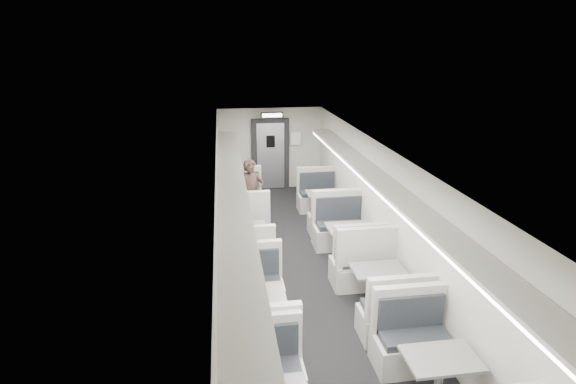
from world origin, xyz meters
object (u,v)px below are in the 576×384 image
object	(u,v)px
exit_sign	(272,115)
passenger	(251,195)
booth_left_a	(242,210)
booth_left_b	(246,241)
booth_right_a	(324,206)
booth_right_d	(438,382)
booth_right_b	(350,245)
booth_left_c	(256,313)
vestibule_door	(271,155)
booth_right_c	(377,288)

from	to	relation	value
exit_sign	passenger	bearing A→B (deg)	-107.50
booth_left_a	exit_sign	xyz separation A→B (m)	(1.00, 2.36, 1.88)
booth_left_a	booth_left_b	xyz separation A→B (m)	(0.00, -1.65, -0.05)
booth_right_a	booth_right_d	world-z (taller)	booth_right_a
booth_left_b	booth_right_b	xyz separation A→B (m)	(2.00, -0.57, 0.05)
booth_left_c	passenger	distance (m)	4.16
booth_right_d	exit_sign	xyz separation A→B (m)	(-1.00, 8.34, 1.91)
vestibule_door	exit_sign	distance (m)	1.33
booth_right_a	booth_left_b	bearing A→B (deg)	-139.30
booth_right_b	passenger	size ratio (longest dim) A/B	1.35
booth_right_c	booth_right_d	bearing A→B (deg)	-90.00
booth_right_b	booth_right_c	size ratio (longest dim) A/B	1.09
booth_left_c	booth_right_b	size ratio (longest dim) A/B	0.91
exit_sign	booth_right_c	bearing A→B (deg)	-80.80
booth_left_a	vestibule_door	xyz separation A→B (m)	(1.00, 2.85, 0.64)
booth_right_c	vestibule_door	distance (m)	6.77
booth_right_d	vestibule_door	xyz separation A→B (m)	(-1.00, 8.82, 0.67)
booth_right_a	exit_sign	distance (m)	3.14
booth_right_b	booth_left_c	bearing A→B (deg)	-134.55
booth_left_b	booth_right_d	bearing A→B (deg)	-65.20
booth_left_b	vestibule_door	world-z (taller)	vestibule_door
passenger	exit_sign	bearing A→B (deg)	68.21
booth_right_a	booth_right_b	distance (m)	2.29
booth_left_c	passenger	xyz separation A→B (m)	(0.22, 4.13, 0.46)
booth_right_b	passenger	world-z (taller)	passenger
booth_left_c	vestibule_door	bearing A→B (deg)	81.98
booth_right_b	booth_right_c	world-z (taller)	booth_right_b
booth_right_d	booth_right_b	bearing A→B (deg)	90.00
booth_left_b	passenger	distance (m)	1.61
booth_left_a	vestibule_door	size ratio (longest dim) A/B	1.07
booth_left_a	booth_left_c	size ratio (longest dim) A/B	1.10
exit_sign	booth_right_a	bearing A→B (deg)	-66.39
booth_left_a	exit_sign	world-z (taller)	exit_sign
booth_left_c	booth_right_d	xyz separation A→B (m)	(2.00, -1.73, 0.00)
booth_left_c	vestibule_door	world-z (taller)	vestibule_door
booth_right_c	vestibule_door	world-z (taller)	vestibule_door
booth_left_b	booth_left_c	bearing A→B (deg)	-90.00
booth_right_c	passenger	bearing A→B (deg)	115.75
booth_right_a	booth_right_d	xyz separation A→B (m)	(0.00, -6.05, -0.00)
booth_left_a	booth_right_b	bearing A→B (deg)	-47.91
booth_left_b	booth_right_d	xyz separation A→B (m)	(2.00, -4.33, 0.01)
booth_left_a	booth_right_c	distance (m)	4.31
booth_left_b	vestibule_door	size ratio (longest dim) A/B	0.95
booth_left_a	booth_left_b	world-z (taller)	booth_left_a
booth_left_b	booth_right_a	bearing A→B (deg)	40.70
booth_right_c	exit_sign	size ratio (longest dim) A/B	3.31
booth_left_c	booth_right_d	distance (m)	2.64
booth_left_c	exit_sign	bearing A→B (deg)	81.39
booth_right_b	booth_right_c	distance (m)	1.60
exit_sign	booth_right_b	bearing A→B (deg)	-77.67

